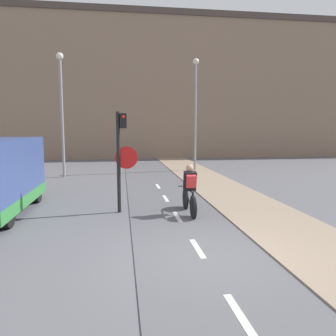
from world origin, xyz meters
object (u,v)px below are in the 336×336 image
(street_lamp_sidewalk, at_px, (195,103))
(traffic_light_pole, at_px, (121,151))
(street_lamp_far, at_px, (61,101))
(cyclist_near, at_px, (190,191))

(street_lamp_sidewalk, bearing_deg, traffic_light_pole, -115.13)
(street_lamp_far, relative_size, street_lamp_sidewalk, 0.96)
(street_lamp_far, bearing_deg, traffic_light_pole, -68.88)
(traffic_light_pole, xyz_separation_m, street_lamp_far, (-2.98, 7.71, 2.01))
(street_lamp_sidewalk, height_order, cyclist_near, street_lamp_sidewalk)
(street_lamp_far, bearing_deg, street_lamp_sidewalk, 12.28)
(traffic_light_pole, bearing_deg, cyclist_near, -14.26)
(street_lamp_far, distance_m, cyclist_near, 10.11)
(cyclist_near, bearing_deg, street_lamp_far, 121.11)
(traffic_light_pole, bearing_deg, street_lamp_far, 111.12)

